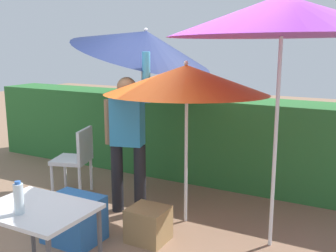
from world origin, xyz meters
name	(u,v)px	position (x,y,z in m)	size (l,w,h in m)	color
ground_plane	(155,232)	(0.00, 0.00, 0.00)	(24.00, 24.00, 0.00)	#937056
hedge_row	(220,140)	(0.00, 1.87, 0.61)	(8.00, 0.70, 1.21)	#2D7033
umbrella_rainbow	(144,44)	(-0.78, 1.10, 1.96)	(1.87, 1.85, 2.37)	silver
umbrella_orange	(186,80)	(0.16, 0.41, 1.59)	(1.75, 1.76, 1.79)	silver
umbrella_yellow	(282,16)	(1.14, 0.31, 2.21)	(2.07, 2.07, 2.44)	silver
person_vendor	(128,135)	(-0.54, 0.33, 0.93)	(0.55, 0.31, 1.88)	black
chair_plastic	(76,157)	(-1.46, 0.48, 0.51)	(0.55, 0.55, 0.89)	silver
cooler_box	(74,219)	(-0.63, -0.54, 0.23)	(0.54, 0.44, 0.46)	#2D6BB7
crate_cardboard	(148,224)	(0.03, -0.18, 0.17)	(0.38, 0.35, 0.35)	#9E7A4C
folding_table	(38,220)	(-0.16, -1.43, 0.69)	(0.80, 0.60, 0.79)	#4C4C51
bottle_water	(19,198)	(-0.18, -1.57, 0.90)	(0.07, 0.07, 0.24)	silver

